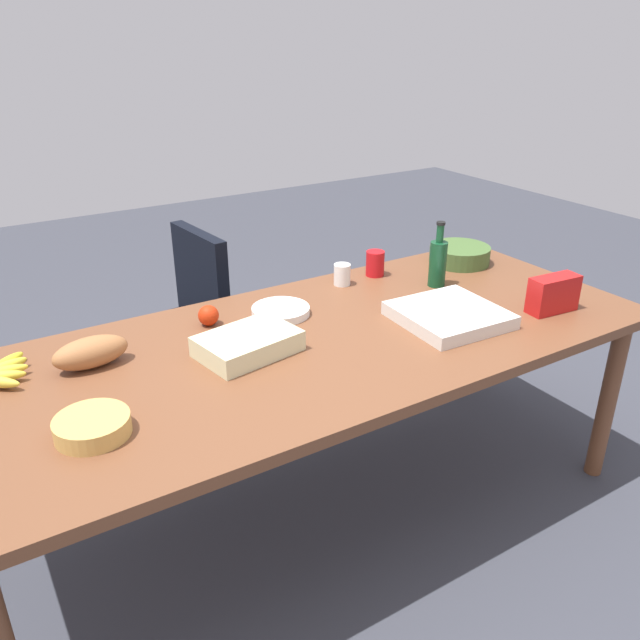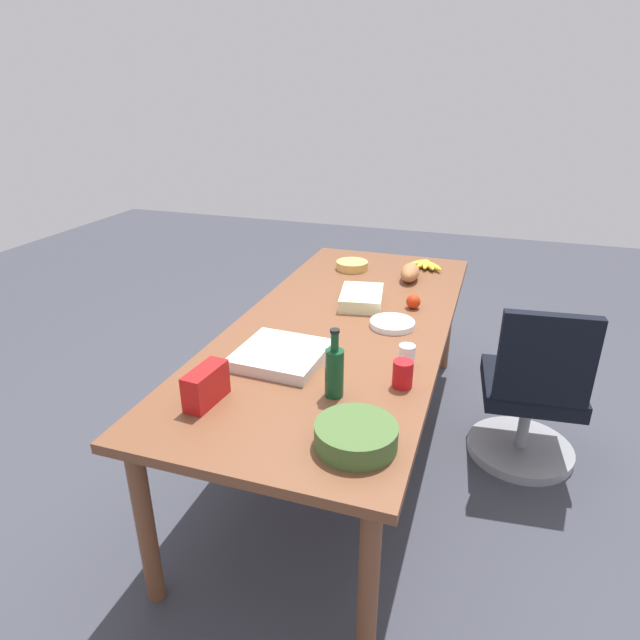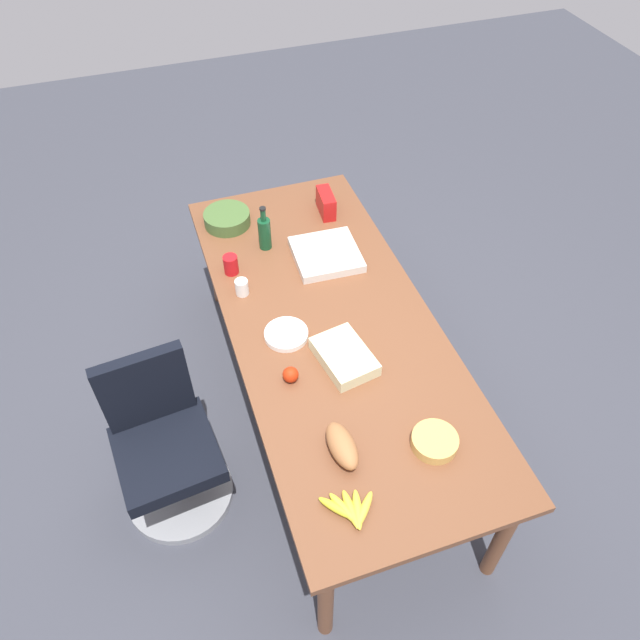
{
  "view_description": "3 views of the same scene",
  "coord_description": "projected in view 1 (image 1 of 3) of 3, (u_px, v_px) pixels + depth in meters",
  "views": [
    {
      "loc": [
        -1.05,
        -1.71,
        1.77
      ],
      "look_at": [
        0.06,
        0.08,
        0.79
      ],
      "focal_mm": 35.77,
      "sensor_mm": 36.0,
      "label": 1
    },
    {
      "loc": [
        2.39,
        0.67,
        1.86
      ],
      "look_at": [
        0.07,
        -0.1,
        0.8
      ],
      "focal_mm": 30.34,
      "sensor_mm": 36.0,
      "label": 2
    },
    {
      "loc": [
        -1.99,
        0.74,
        3.07
      ],
      "look_at": [
        -0.03,
        0.07,
        0.85
      ],
      "focal_mm": 34.38,
      "sensor_mm": 36.0,
      "label": 3
    }
  ],
  "objects": [
    {
      "name": "pizza_box",
      "position": [
        449.0,
        315.0,
        2.35
      ],
      "size": [
        0.38,
        0.38,
        0.05
      ],
      "primitive_type": "cube",
      "rotation": [
        0.0,
        0.0,
        -0.05
      ],
      "color": "silver",
      "rests_on": "conference_table"
    },
    {
      "name": "chip_bowl",
      "position": [
        92.0,
        426.0,
        1.7
      ],
      "size": [
        0.24,
        0.24,
        0.05
      ],
      "primitive_type": "cylinder",
      "rotation": [
        0.0,
        0.0,
        0.21
      ],
      "color": "tan",
      "rests_on": "conference_table"
    },
    {
      "name": "chip_bag_red",
      "position": [
        553.0,
        294.0,
        2.42
      ],
      "size": [
        0.21,
        0.1,
        0.14
      ],
      "primitive_type": "cube",
      "rotation": [
        0.0,
        0.0,
        -0.09
      ],
      "color": "red",
      "rests_on": "conference_table"
    },
    {
      "name": "apple_red",
      "position": [
        208.0,
        315.0,
        2.32
      ],
      "size": [
        0.09,
        0.09,
        0.08
      ],
      "primitive_type": "sphere",
      "rotation": [
        0.0,
        0.0,
        -0.14
      ],
      "color": "red",
      "rests_on": "conference_table"
    },
    {
      "name": "paper_plate_stack",
      "position": [
        281.0,
        311.0,
        2.41
      ],
      "size": [
        0.23,
        0.23,
        0.03
      ],
      "primitive_type": "cylinder",
      "rotation": [
        0.0,
        0.0,
        -0.07
      ],
      "color": "white",
      "rests_on": "conference_table"
    },
    {
      "name": "wine_bottle",
      "position": [
        438.0,
        262.0,
        2.65
      ],
      "size": [
        0.08,
        0.08,
        0.28
      ],
      "color": "#124426",
      "rests_on": "conference_table"
    },
    {
      "name": "salad_bowl",
      "position": [
        460.0,
        255.0,
        2.93
      ],
      "size": [
        0.29,
        0.29,
        0.08
      ],
      "primitive_type": "cylinder",
      "rotation": [
        0.0,
        0.0,
        0.07
      ],
      "color": "#43622F",
      "rests_on": "conference_table"
    },
    {
      "name": "red_solo_cup",
      "position": [
        375.0,
        263.0,
        2.78
      ],
      "size": [
        0.08,
        0.08,
        0.11
      ],
      "primitive_type": "cylinder",
      "rotation": [
        0.0,
        0.0,
        -0.03
      ],
      "color": "red",
      "rests_on": "conference_table"
    },
    {
      "name": "sheet_cake",
      "position": [
        248.0,
        344.0,
        2.12
      ],
      "size": [
        0.35,
        0.27,
        0.07
      ],
      "primitive_type": "cube",
      "rotation": [
        0.0,
        0.0,
        0.17
      ],
      "color": "beige",
      "rests_on": "conference_table"
    },
    {
      "name": "bread_loaf",
      "position": [
        91.0,
        352.0,
        2.03
      ],
      "size": [
        0.25,
        0.12,
        0.1
      ],
      "primitive_type": "ellipsoid",
      "rotation": [
        0.0,
        0.0,
        0.05
      ],
      "color": "#A5683C",
      "rests_on": "conference_table"
    },
    {
      "name": "ground_plane",
      "position": [
        318.0,
        510.0,
        2.56
      ],
      "size": [
        10.0,
        10.0,
        0.0
      ],
      "primitive_type": "plane",
      "color": "#3A3C45"
    },
    {
      "name": "conference_table",
      "position": [
        318.0,
        355.0,
        2.27
      ],
      "size": [
        2.47,
        1.03,
        0.77
      ],
      "color": "brown",
      "rests_on": "ground"
    },
    {
      "name": "paper_cup",
      "position": [
        342.0,
        275.0,
        2.68
      ],
      "size": [
        0.08,
        0.08,
        0.09
      ],
      "primitive_type": "cylinder",
      "rotation": [
        0.0,
        0.0,
        -0.09
      ],
      "color": "white",
      "rests_on": "conference_table"
    },
    {
      "name": "office_chair",
      "position": [
        175.0,
        352.0,
        3.04
      ],
      "size": [
        0.56,
        0.56,
        0.92
      ],
      "color": "gray",
      "rests_on": "ground"
    }
  ]
}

